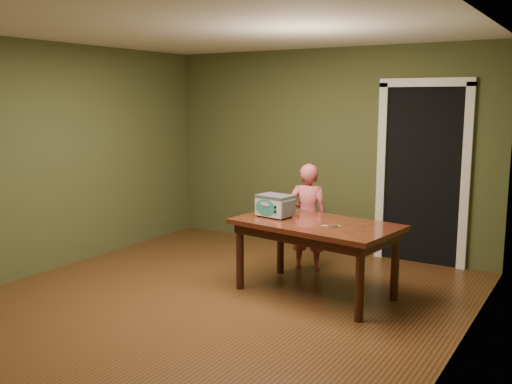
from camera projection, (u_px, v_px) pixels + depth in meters
floor at (212, 304)px, 5.52m from camera, size 5.00×5.00×0.00m
room_shell at (209, 127)px, 5.24m from camera, size 4.52×5.02×2.61m
doorway at (429, 173)px, 7.01m from camera, size 1.10×0.66×2.25m
dining_table at (316, 232)px, 5.69m from camera, size 1.71×1.11×0.75m
toy_oven at (275, 205)px, 5.91m from camera, size 0.40×0.30×0.23m
baking_pan at (333, 226)px, 5.46m from camera, size 0.10×0.10×0.02m
spatula at (331, 226)px, 5.49m from camera, size 0.17×0.12×0.01m
child at (308, 217)px, 6.55m from camera, size 0.52×0.42×1.24m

